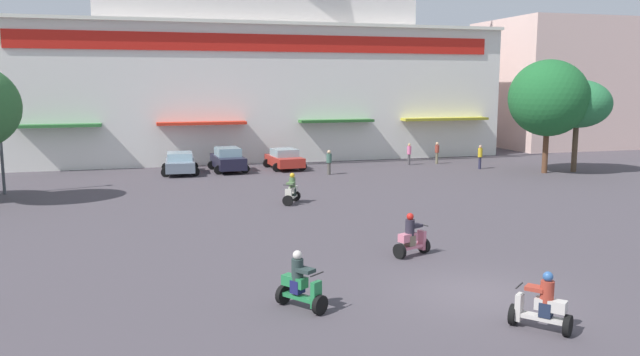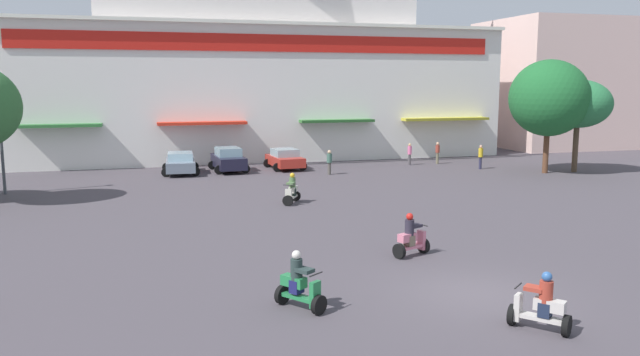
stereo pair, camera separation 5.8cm
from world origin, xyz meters
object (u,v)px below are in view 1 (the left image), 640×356
object	(u,v)px
parked_car_1	(228,160)
pedestrian_3	(480,155)
plaza_tree_1	(548,98)
parked_car_0	(180,163)
pedestrian_0	(329,161)
scooter_rider_2	(300,285)
parked_car_2	(284,159)
scooter_rider_3	(412,238)
pedestrian_2	(437,151)
plaza_tree_3	(577,104)
scooter_rider_4	(292,191)
scooter_rider_0	(542,306)
pedestrian_1	(409,153)

from	to	relation	value
parked_car_1	pedestrian_3	bearing A→B (deg)	-12.17
plaza_tree_1	parked_car_0	xyz separation A→B (m)	(-23.34, 6.22, -4.22)
parked_car_0	pedestrian_0	world-z (taller)	pedestrian_0
scooter_rider_2	parked_car_2	bearing A→B (deg)	78.26
scooter_rider_3	pedestrian_2	xyz separation A→B (m)	(12.00, 22.19, 0.31)
plaza_tree_3	pedestrian_2	bearing A→B (deg)	138.04
scooter_rider_2	scooter_rider_4	bearing A→B (deg)	77.58
plaza_tree_3	scooter_rider_0	bearing A→B (deg)	-129.29
scooter_rider_2	pedestrian_2	size ratio (longest dim) A/B	0.98
parked_car_1	scooter_rider_0	distance (m)	29.67
parked_car_2	pedestrian_1	world-z (taller)	pedestrian_1
scooter_rider_4	pedestrian_1	size ratio (longest dim) A/B	0.96
scooter_rider_0	pedestrian_1	world-z (taller)	pedestrian_1
scooter_rider_2	pedestrian_1	world-z (taller)	scooter_rider_2
pedestrian_1	pedestrian_2	xyz separation A→B (m)	(2.24, 0.02, 0.03)
scooter_rider_4	pedestrian_2	distance (m)	18.19
plaza_tree_3	pedestrian_2	size ratio (longest dim) A/B	3.82
scooter_rider_0	scooter_rider_3	xyz separation A→B (m)	(-0.31, 6.92, 0.01)
scooter_rider_3	parked_car_0	bearing A→B (deg)	106.39
plaza_tree_1	parked_car_2	size ratio (longest dim) A/B	1.87
scooter_rider_0	pedestrian_1	size ratio (longest dim) A/B	0.95
parked_car_1	pedestrian_3	size ratio (longest dim) A/B	2.49
scooter_rider_4	pedestrian_3	world-z (taller)	pedestrian_3
parked_car_1	parked_car_2	distance (m)	3.92
plaza_tree_3	scooter_rider_3	bearing A→B (deg)	-140.04
plaza_tree_1	scooter_rider_0	size ratio (longest dim) A/B	4.97
scooter_rider_0	scooter_rider_4	xyz separation A→B (m)	(-2.12, 17.27, 0.00)
parked_car_1	pedestrian_2	world-z (taller)	parked_car_1
scooter_rider_2	scooter_rider_3	xyz separation A→B (m)	(4.95, 3.91, -0.03)
pedestrian_2	pedestrian_1	bearing A→B (deg)	-179.37
scooter_rider_2	scooter_rider_4	xyz separation A→B (m)	(3.14, 14.26, -0.03)
scooter_rider_2	pedestrian_0	size ratio (longest dim) A/B	0.98
plaza_tree_3	pedestrian_1	world-z (taller)	plaza_tree_3
parked_car_2	pedestrian_2	bearing A→B (deg)	-2.05
plaza_tree_3	parked_car_0	xyz separation A→B (m)	(-25.53, 6.33, -3.82)
plaza_tree_3	pedestrian_2	world-z (taller)	plaza_tree_3
pedestrian_3	parked_car_0	bearing A→B (deg)	170.50
parked_car_1	scooter_rider_2	bearing A→B (deg)	-93.45
pedestrian_3	plaza_tree_3	bearing A→B (deg)	-28.86
pedestrian_0	pedestrian_2	bearing A→B (deg)	18.07
plaza_tree_3	parked_car_0	world-z (taller)	plaza_tree_3
pedestrian_3	scooter_rider_3	bearing A→B (deg)	-125.83
scooter_rider_0	pedestrian_3	distance (m)	29.02
plaza_tree_3	scooter_rider_0	distance (m)	29.75
scooter_rider_2	pedestrian_2	bearing A→B (deg)	57.01
pedestrian_2	parked_car_2	bearing A→B (deg)	177.95
plaza_tree_3	parked_car_2	world-z (taller)	plaza_tree_3
plaza_tree_1	parked_car_1	size ratio (longest dim) A/B	1.80
plaza_tree_1	pedestrian_1	size ratio (longest dim) A/B	4.71
pedestrian_1	parked_car_0	bearing A→B (deg)	179.75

